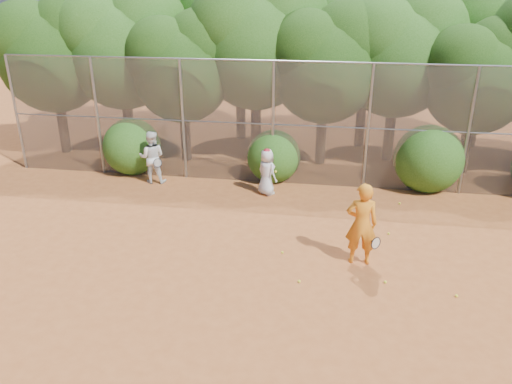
# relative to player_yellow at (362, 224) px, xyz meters

# --- Properties ---
(ground) EXTENTS (80.00, 80.00, 0.00)m
(ground) POSITION_rel_player_yellow_xyz_m (-1.71, -1.18, -1.02)
(ground) COLOR #974D22
(ground) RESTS_ON ground
(fence_back) EXTENTS (20.05, 0.09, 4.03)m
(fence_back) POSITION_rel_player_yellow_xyz_m (-1.83, 4.82, 1.03)
(fence_back) COLOR gray
(fence_back) RESTS_ON ground
(tree_0) EXTENTS (4.38, 3.81, 6.00)m
(tree_0) POSITION_rel_player_yellow_xyz_m (-11.15, 6.86, 2.91)
(tree_0) COLOR black
(tree_0) RESTS_ON ground
(tree_1) EXTENTS (4.64, 4.03, 6.35)m
(tree_1) POSITION_rel_player_yellow_xyz_m (-8.65, 7.36, 3.15)
(tree_1) COLOR black
(tree_1) RESTS_ON ground
(tree_2) EXTENTS (3.99, 3.47, 5.47)m
(tree_2) POSITION_rel_player_yellow_xyz_m (-6.16, 6.66, 2.57)
(tree_2) COLOR black
(tree_2) RESTS_ON ground
(tree_3) EXTENTS (4.89, 4.26, 6.70)m
(tree_3) POSITION_rel_player_yellow_xyz_m (-3.64, 7.66, 3.38)
(tree_3) COLOR black
(tree_3) RESTS_ON ground
(tree_4) EXTENTS (4.19, 3.64, 5.73)m
(tree_4) POSITION_rel_player_yellow_xyz_m (-1.15, 7.06, 2.74)
(tree_4) COLOR black
(tree_4) RESTS_ON ground
(tree_5) EXTENTS (4.51, 3.92, 6.17)m
(tree_5) POSITION_rel_player_yellow_xyz_m (1.35, 7.86, 3.03)
(tree_5) COLOR black
(tree_5) RESTS_ON ground
(tree_6) EXTENTS (3.86, 3.36, 5.29)m
(tree_6) POSITION_rel_player_yellow_xyz_m (3.84, 6.86, 2.45)
(tree_6) COLOR black
(tree_6) RESTS_ON ground
(tree_9) EXTENTS (4.83, 4.20, 6.62)m
(tree_9) POSITION_rel_player_yellow_xyz_m (-9.64, 9.66, 3.32)
(tree_9) COLOR black
(tree_9) RESTS_ON ground
(tree_10) EXTENTS (5.15, 4.48, 7.06)m
(tree_10) POSITION_rel_player_yellow_xyz_m (-4.64, 9.87, 3.61)
(tree_10) COLOR black
(tree_10) RESTS_ON ground
(tree_11) EXTENTS (4.64, 4.03, 6.35)m
(tree_11) POSITION_rel_player_yellow_xyz_m (0.35, 9.46, 3.15)
(tree_11) COLOR black
(tree_11) RESTS_ON ground
(tree_12) EXTENTS (5.02, 4.37, 6.88)m
(tree_12) POSITION_rel_player_yellow_xyz_m (4.86, 10.07, 3.49)
(tree_12) COLOR black
(tree_12) RESTS_ON ground
(bush_0) EXTENTS (2.00, 2.00, 2.00)m
(bush_0) POSITION_rel_player_yellow_xyz_m (-7.71, 5.12, -0.02)
(bush_0) COLOR #224D13
(bush_0) RESTS_ON ground
(bush_1) EXTENTS (1.80, 1.80, 1.80)m
(bush_1) POSITION_rel_player_yellow_xyz_m (-2.71, 5.12, -0.12)
(bush_1) COLOR #224D13
(bush_1) RESTS_ON ground
(bush_2) EXTENTS (2.20, 2.20, 2.20)m
(bush_2) POSITION_rel_player_yellow_xyz_m (2.29, 5.12, 0.08)
(bush_2) COLOR #224D13
(bush_2) RESTS_ON ground
(player_yellow) EXTENTS (0.86, 0.58, 2.04)m
(player_yellow) POSITION_rel_player_yellow_xyz_m (0.00, 0.00, 0.00)
(player_yellow) COLOR orange
(player_yellow) RESTS_ON ground
(player_teen) EXTENTS (0.86, 0.82, 1.51)m
(player_teen) POSITION_rel_player_yellow_xyz_m (-2.75, 3.79, -0.27)
(player_teen) COLOR silver
(player_teen) RESTS_ON ground
(player_white) EXTENTS (0.94, 0.78, 1.76)m
(player_white) POSITION_rel_player_yellow_xyz_m (-6.65, 4.22, -0.14)
(player_white) COLOR white
(player_white) RESTS_ON ground
(ball_0) EXTENTS (0.07, 0.07, 0.07)m
(ball_0) POSITION_rel_player_yellow_xyz_m (0.57, -0.85, -0.98)
(ball_0) COLOR yellow
(ball_0) RESTS_ON ground
(ball_1) EXTENTS (0.07, 0.07, 0.07)m
(ball_1) POSITION_rel_player_yellow_xyz_m (0.85, 1.55, -0.98)
(ball_1) COLOR yellow
(ball_1) RESTS_ON ground
(ball_2) EXTENTS (0.07, 0.07, 0.07)m
(ball_2) POSITION_rel_player_yellow_xyz_m (-1.34, -1.13, -0.98)
(ball_2) COLOR yellow
(ball_2) RESTS_ON ground
(ball_3) EXTENTS (0.07, 0.07, 0.07)m
(ball_3) POSITION_rel_player_yellow_xyz_m (2.04, -1.16, -0.98)
(ball_3) COLOR yellow
(ball_3) RESTS_ON ground
(ball_4) EXTENTS (0.07, 0.07, 0.07)m
(ball_4) POSITION_rel_player_yellow_xyz_m (-1.85, 0.10, -0.98)
(ball_4) COLOR yellow
(ball_4) RESTS_ON ground
(ball_5) EXTENTS (0.07, 0.07, 0.07)m
(ball_5) POSITION_rel_player_yellow_xyz_m (1.35, 3.62, -0.98)
(ball_5) COLOR yellow
(ball_5) RESTS_ON ground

